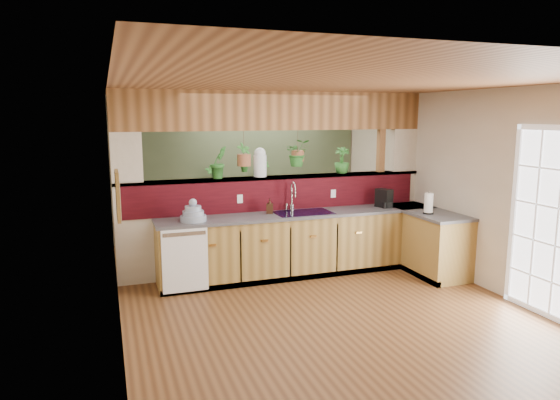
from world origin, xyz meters
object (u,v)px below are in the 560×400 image
object	(u,v)px
faucet	(292,195)
coffee_maker	(384,199)
glass_jar	(260,162)
shelving_console	(236,213)
dish_stack	(193,214)
paper_towel	(429,204)
soap_dispenser	(270,206)

from	to	relation	value
faucet	coffee_maker	size ratio (longest dim) A/B	1.54
faucet	glass_jar	xyz separation A→B (m)	(-0.42, 0.22, 0.47)
shelving_console	glass_jar	bearing A→B (deg)	-79.15
dish_stack	coffee_maker	xyz separation A→B (m)	(2.87, 0.04, 0.03)
paper_towel	glass_jar	world-z (taller)	glass_jar
soap_dispenser	shelving_console	world-z (taller)	soap_dispenser
dish_stack	coffee_maker	bearing A→B (deg)	0.83
shelving_console	coffee_maker	bearing A→B (deg)	-38.98
dish_stack	soap_dispenser	world-z (taller)	dish_stack
faucet	coffee_maker	world-z (taller)	faucet
soap_dispenser	glass_jar	xyz separation A→B (m)	(-0.05, 0.28, 0.60)
faucet	shelving_console	xyz separation A→B (m)	(-0.30, 2.12, -0.63)
soap_dispenser	coffee_maker	size ratio (longest dim) A/B	0.75
faucet	shelving_console	world-z (taller)	faucet
glass_jar	shelving_console	xyz separation A→B (m)	(0.12, 1.90, -1.10)
dish_stack	glass_jar	distance (m)	1.29
soap_dispenser	shelving_console	xyz separation A→B (m)	(0.07, 2.18, -0.50)
soap_dispenser	shelving_console	size ratio (longest dim) A/B	0.15
dish_stack	paper_towel	size ratio (longest dim) A/B	1.09
faucet	coffee_maker	distance (m)	1.42
glass_jar	shelving_console	bearing A→B (deg)	86.40
coffee_maker	dish_stack	bearing A→B (deg)	163.09
faucet	dish_stack	xyz separation A→B (m)	(-1.47, -0.22, -0.14)
coffee_maker	paper_towel	xyz separation A→B (m)	(0.33, -0.64, 0.01)
glass_jar	shelving_console	world-z (taller)	glass_jar
faucet	coffee_maker	bearing A→B (deg)	-7.32
soap_dispenser	dish_stack	bearing A→B (deg)	-171.98
dish_stack	glass_jar	xyz separation A→B (m)	(1.05, 0.44, 0.61)
paper_towel	glass_jar	bearing A→B (deg)	154.31
soap_dispenser	coffee_maker	distance (m)	1.77
glass_jar	dish_stack	bearing A→B (deg)	-157.36
paper_towel	soap_dispenser	bearing A→B (deg)	160.28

